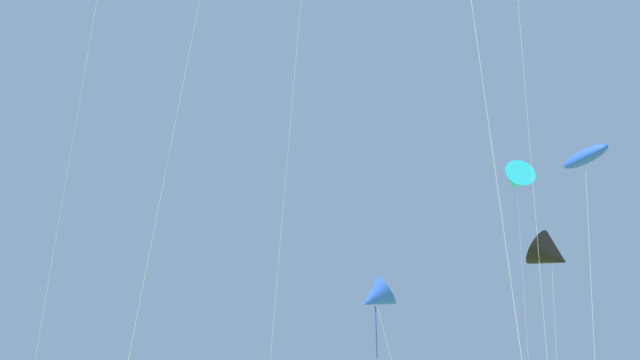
% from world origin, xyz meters
% --- Properties ---
extents(kite_blue_delta, '(2.81, 2.66, 7.30)m').
position_xyz_m(kite_blue_delta, '(3.15, 31.32, 6.15)').
color(kite_blue_delta, blue).
rests_on(kite_blue_delta, ground).
extents(kite_blue_parafoil, '(2.31, 2.98, 11.83)m').
position_xyz_m(kite_blue_parafoil, '(13.19, 24.92, 11.31)').
color(kite_blue_parafoil, blue).
rests_on(kite_blue_parafoil, ground).
extents(kite_cyan_delta, '(3.30, 4.10, 20.12)m').
position_xyz_m(kite_cyan_delta, '(13.82, 51.51, 18.51)').
color(kite_cyan_delta, '#1EB7CC').
rests_on(kite_cyan_delta, ground).
extents(kite_black_delta, '(4.44, 4.07, 12.58)m').
position_xyz_m(kite_black_delta, '(14.92, 45.25, 10.73)').
color(kite_black_delta, black).
rests_on(kite_black_delta, ground).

